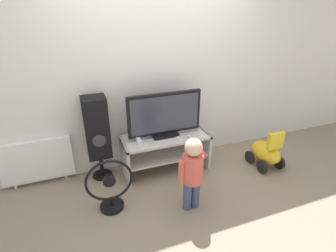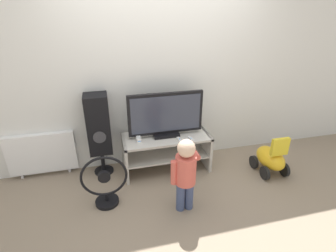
% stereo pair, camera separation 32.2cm
% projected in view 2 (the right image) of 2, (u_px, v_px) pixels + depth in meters
% --- Properties ---
extents(ground_plane, '(16.00, 16.00, 0.00)m').
position_uv_depth(ground_plane, '(171.00, 179.00, 3.39)').
color(ground_plane, gray).
extents(wall_back, '(10.00, 0.06, 2.60)m').
position_uv_depth(wall_back, '(160.00, 69.00, 3.33)').
color(wall_back, silver).
rests_on(wall_back, ground_plane).
extents(tv_stand, '(1.13, 0.48, 0.50)m').
position_uv_depth(tv_stand, '(166.00, 147.00, 3.47)').
color(tv_stand, beige).
rests_on(tv_stand, ground_plane).
extents(television, '(0.96, 0.20, 0.58)m').
position_uv_depth(television, '(166.00, 115.00, 3.29)').
color(television, black).
rests_on(television, tv_stand).
extents(game_console, '(0.05, 0.17, 0.05)m').
position_uv_depth(game_console, '(138.00, 138.00, 3.28)').
color(game_console, white).
rests_on(game_console, tv_stand).
extents(remote_primary, '(0.06, 0.13, 0.03)m').
position_uv_depth(remote_primary, '(191.00, 139.00, 3.30)').
color(remote_primary, white).
rests_on(remote_primary, tv_stand).
extents(remote_secondary, '(0.03, 0.13, 0.03)m').
position_uv_depth(remote_secondary, '(179.00, 140.00, 3.28)').
color(remote_secondary, white).
rests_on(remote_secondary, tv_stand).
extents(child, '(0.33, 0.48, 0.86)m').
position_uv_depth(child, '(186.00, 170.00, 2.70)').
color(child, '#3F4C72').
rests_on(child, ground_plane).
extents(speaker_tower, '(0.28, 0.28, 1.09)m').
position_uv_depth(speaker_tower, '(99.00, 126.00, 3.25)').
color(speaker_tower, black).
rests_on(speaker_tower, ground_plane).
extents(floor_fan, '(0.51, 0.26, 0.62)m').
position_uv_depth(floor_fan, '(105.00, 183.00, 2.87)').
color(floor_fan, black).
rests_on(floor_fan, ground_plane).
extents(ride_on_toy, '(0.33, 0.48, 0.57)m').
position_uv_depth(ride_on_toy, '(271.00, 158.00, 3.44)').
color(ride_on_toy, gold).
rests_on(ride_on_toy, ground_plane).
extents(radiator, '(0.83, 0.08, 0.60)m').
position_uv_depth(radiator, '(42.00, 153.00, 3.34)').
color(radiator, white).
rests_on(radiator, ground_plane).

